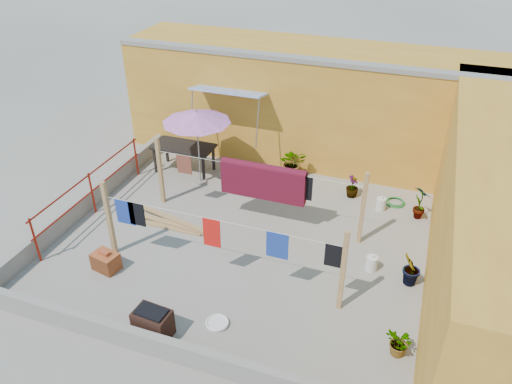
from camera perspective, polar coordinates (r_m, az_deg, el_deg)
ground at (r=11.49m, az=-1.45°, el=-5.39°), size 80.00×80.00×0.00m
wall_back at (r=14.53m, az=7.09°, el=10.00°), size 11.00×3.27×3.21m
wall_right at (r=10.22m, az=26.85°, el=-3.60°), size 2.40×9.00×3.20m
parapet_front at (r=8.99m, az=-10.05°, el=-17.24°), size 8.30×0.16×0.44m
parapet_left at (r=13.16m, az=-18.29°, el=-0.73°), size 0.16×7.30×0.44m
red_railing at (r=12.65m, az=-18.34°, el=0.54°), size 0.05×4.20×1.10m
clothesline_rig at (r=11.26m, az=0.14°, el=0.43°), size 5.09×2.35×1.80m
patio_umbrella at (r=12.83m, az=-6.83°, el=8.46°), size 1.83×1.83×2.13m
outdoor_table at (r=13.99m, az=-8.28°, el=4.99°), size 1.69×0.85×0.79m
brick_stack at (r=11.01m, az=-16.79°, el=-7.58°), size 0.60×0.49×0.47m
lumber_pile at (r=12.10m, az=-10.13°, el=-3.41°), size 2.20×0.61×0.13m
brazier at (r=9.35m, az=-11.70°, el=-14.45°), size 0.68×0.48×0.58m
white_basin at (r=9.53m, az=-4.47°, el=-14.70°), size 0.44×0.44×0.08m
water_jug_a at (r=10.83m, az=13.08°, el=-7.94°), size 0.24×0.24×0.38m
water_jug_b at (r=12.77m, az=14.08°, el=-1.34°), size 0.24×0.24×0.38m
green_hose at (r=13.19m, az=15.62°, el=-1.12°), size 0.50×0.50×0.07m
plant_back_a at (r=13.78m, az=4.21°, el=3.38°), size 0.93×0.87×0.82m
plant_back_b at (r=13.09m, az=10.95°, el=0.63°), size 0.34×0.34×0.59m
plant_right_a at (r=12.56m, az=18.33°, el=-1.12°), size 0.57×0.56×0.91m
plant_right_b at (r=10.51m, az=17.31°, el=-8.44°), size 0.43×0.50×0.80m
plant_right_c at (r=9.21m, az=16.15°, el=-16.32°), size 0.63×0.64×0.54m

